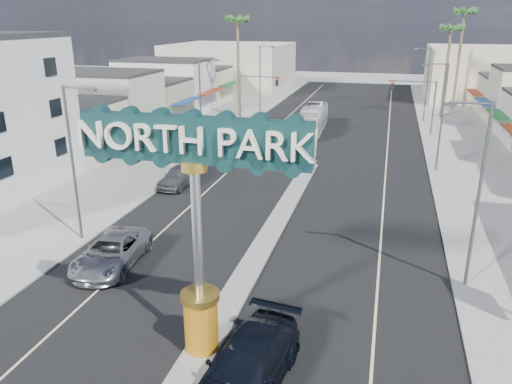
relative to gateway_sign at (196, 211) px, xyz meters
The scene contains 24 objects.
ground 28.64m from the gateway_sign, 90.00° to the left, with size 160.00×160.00×0.00m, color gray.
road 28.64m from the gateway_sign, 90.00° to the left, with size 20.00×120.00×0.01m, color black.
median_island 13.37m from the gateway_sign, 90.00° to the left, with size 1.30×30.00×0.16m, color gray.
sidewalk_left 31.87m from the gateway_sign, 116.55° to the left, with size 8.00×120.00×0.12m, color gray.
sidewalk_right 31.87m from the gateway_sign, 63.45° to the left, with size 8.00×120.00×0.12m, color gray.
storefront_row_left 47.62m from the gateway_sign, 120.33° to the left, with size 12.00×42.00×6.00m, color beige.
backdrop_far_left 76.29m from the gateway_sign, 106.77° to the left, with size 20.00×20.00×8.00m, color #B7B29E.
backdrop_far_right 76.29m from the gateway_sign, 73.23° to the left, with size 20.00×20.00×8.00m, color beige.
gateway_sign is the anchor object (origin of this frame).
traffic_signal_left 43.04m from the gateway_sign, 102.33° to the left, with size 5.09×0.45×6.00m.
traffic_signal_right 43.04m from the gateway_sign, 77.67° to the left, with size 5.09×0.45×6.00m.
streetlight_l_near 13.19m from the gateway_sign, 142.45° to the left, with size 2.03×0.22×9.00m.
streetlight_l_mid 29.91m from the gateway_sign, 110.42° to the left, with size 2.03×0.22×9.00m.
streetlight_l_far 51.10m from the gateway_sign, 101.78° to the left, with size 2.03×0.22×9.00m.
streetlight_r_near 13.19m from the gateway_sign, 37.55° to the left, with size 2.03×0.22×9.00m.
streetlight_r_mid 29.91m from the gateway_sign, 69.58° to the left, with size 2.03×0.22×9.00m.
streetlight_r_far 51.10m from the gateway_sign, 78.22° to the left, with size 2.03×0.22×9.00m.
palm_left_far 50.06m from the gateway_sign, 105.15° to the left, with size 2.60×2.60×13.10m.
palm_right_mid 55.76m from the gateway_sign, 76.47° to the left, with size 2.60×2.60×12.10m.
palm_right_far 62.20m from the gateway_sign, 75.97° to the left, with size 2.60×2.60×14.10m.
suv_left 10.37m from the gateway_sign, 142.07° to the left, with size 2.65×5.75×1.60m, color #A2A1A6.
suv_right 5.72m from the gateway_sign, 33.77° to the right, with size 2.51×6.17×1.79m, color black.
car_parked_left 21.44m from the gateway_sign, 115.62° to the left, with size 1.89×4.71×1.60m, color slate.
city_bus 40.92m from the gateway_sign, 92.82° to the left, with size 2.46×10.53×2.93m, color silver.
Camera 1 is at (6.28, -13.35, 12.40)m, focal length 35.00 mm.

